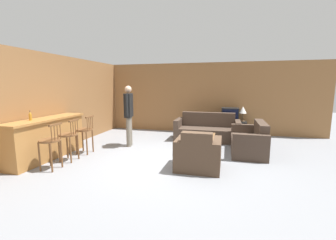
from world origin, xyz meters
TOP-DOWN VIEW (x-y plane):
  - ground_plane at (0.00, 0.00)m, footprint 24.00×24.00m
  - wall_back at (0.00, 3.57)m, footprint 9.40×0.08m
  - wall_left at (-3.22, 1.28)m, footprint 0.08×8.57m
  - bar_counter at (-2.89, -0.53)m, footprint 0.55×2.18m
  - bar_chair_near at (-2.25, -1.12)m, footprint 0.42×0.42m
  - bar_chair_mid at (-2.25, -0.55)m, footprint 0.44×0.44m
  - bar_chair_far at (-2.25, 0.06)m, footprint 0.45×0.45m
  - couch_far at (0.73, 2.36)m, footprint 2.06×0.90m
  - armchair_near at (0.77, -0.33)m, footprint 0.93×0.86m
  - loveseat_right at (1.94, 1.17)m, footprint 0.83×1.55m
  - coffee_table at (0.75, 1.07)m, footprint 0.57×0.98m
  - tv_unit at (1.44, 3.19)m, footprint 1.14×0.44m
  - tv at (1.44, 3.19)m, footprint 0.59×0.42m
  - bottle at (-2.96, -0.88)m, footprint 0.06×0.06m
  - table_lamp at (1.87, 3.19)m, footprint 0.25×0.25m
  - person_by_window at (-1.43, 1.03)m, footprint 0.26×0.56m

SIDE VIEW (x-z plane):
  - ground_plane at x=0.00m, z-range 0.00..0.00m
  - tv_unit at x=1.44m, z-range 0.00..0.53m
  - loveseat_right at x=1.94m, z-range -0.12..0.72m
  - couch_far at x=0.73m, z-range -0.13..0.75m
  - armchair_near at x=0.77m, z-range -0.12..0.74m
  - coffee_table at x=0.75m, z-range 0.14..0.56m
  - bar_counter at x=-2.89m, z-range 0.00..1.00m
  - bar_chair_near at x=-2.25m, z-range 0.06..1.06m
  - bar_chair_mid at x=-2.25m, z-range 0.06..1.06m
  - bar_chair_far at x=-2.25m, z-range 0.06..1.06m
  - tv at x=1.44m, z-range 0.53..1.00m
  - table_lamp at x=1.87m, z-range 0.65..1.18m
  - person_by_window at x=-1.43m, z-range 0.12..1.88m
  - bottle at x=-2.96m, z-range 0.98..1.20m
  - wall_back at x=0.00m, z-range 0.00..2.60m
  - wall_left at x=-3.22m, z-range 0.00..2.60m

